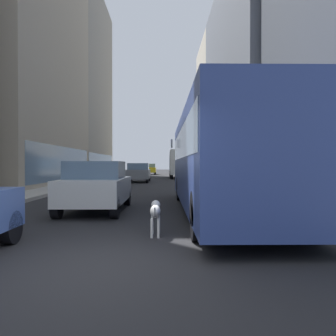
# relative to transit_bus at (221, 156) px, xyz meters

# --- Properties ---
(ground_plane) EXTENTS (120.00, 120.00, 0.00)m
(ground_plane) POSITION_rel_transit_bus_xyz_m (-2.80, 29.17, -1.78)
(ground_plane) COLOR #232326
(sidewalk_left) EXTENTS (2.40, 110.00, 0.15)m
(sidewalk_left) POSITION_rel_transit_bus_xyz_m (-8.50, 29.17, -1.70)
(sidewalk_left) COLOR #ADA89E
(sidewalk_left) RESTS_ON ground
(sidewalk_right) EXTENTS (2.40, 110.00, 0.15)m
(sidewalk_right) POSITION_rel_transit_bus_xyz_m (2.90, 29.17, -1.70)
(sidewalk_right) COLOR gray
(sidewalk_right) RESTS_ON ground
(building_left_far) EXTENTS (10.15, 17.18, 22.98)m
(building_left_far) POSITION_rel_transit_bus_xyz_m (-14.70, 32.38, 9.71)
(building_left_far) COLOR gray
(building_left_far) RESTS_ON ground
(building_right_mid) EXTENTS (10.39, 23.98, 20.43)m
(building_right_mid) POSITION_rel_transit_bus_xyz_m (9.10, 23.80, 8.43)
(building_right_mid) COLOR slate
(building_right_mid) RESTS_ON ground
(building_right_far) EXTENTS (8.49, 22.75, 23.35)m
(building_right_far) POSITION_rel_transit_bus_xyz_m (9.10, 48.15, 9.89)
(building_right_far) COLOR #B2A893
(building_right_far) RESTS_ON ground
(transit_bus) EXTENTS (2.78, 11.53, 3.05)m
(transit_bus) POSITION_rel_transit_bus_xyz_m (0.00, 0.00, 0.00)
(transit_bus) COLOR #33478C
(transit_bus) RESTS_ON ground
(car_grey_wagon) EXTENTS (1.88, 4.17, 1.62)m
(car_grey_wagon) POSITION_rel_transit_bus_xyz_m (-4.00, 18.39, -0.95)
(car_grey_wagon) COLOR slate
(car_grey_wagon) RESTS_ON ground
(car_yellow_taxi) EXTENTS (1.91, 4.09, 1.62)m
(car_yellow_taxi) POSITION_rel_transit_bus_xyz_m (-4.00, 40.33, -0.95)
(car_yellow_taxi) COLOR yellow
(car_yellow_taxi) RESTS_ON ground
(car_white_van) EXTENTS (1.84, 4.02, 1.62)m
(car_white_van) POSITION_rel_transit_bus_xyz_m (-4.00, 0.17, -0.96)
(car_white_van) COLOR silver
(car_white_van) RESTS_ON ground
(box_truck) EXTENTS (2.30, 7.50, 3.05)m
(box_truck) POSITION_rel_transit_bus_xyz_m (0.00, 27.05, -0.11)
(box_truck) COLOR #19519E
(box_truck) RESTS_ON ground
(dalmatian_dog) EXTENTS (0.22, 0.96, 0.72)m
(dalmatian_dog) POSITION_rel_transit_bus_xyz_m (-2.00, -3.59, -1.26)
(dalmatian_dog) COLOR white
(dalmatian_dog) RESTS_ON ground
(pedestrian_in_coat) EXTENTS (0.34, 0.34, 1.69)m
(pedestrian_in_coat) POSITION_rel_transit_bus_xyz_m (3.38, 2.32, -0.77)
(pedestrian_in_coat) COLOR #1E1E2D
(pedestrian_in_coat) RESTS_ON sidewalk_right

